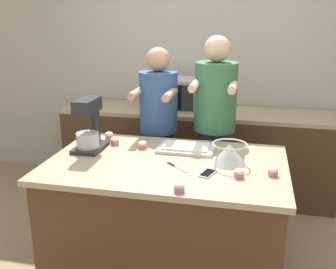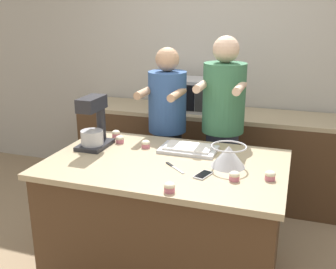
{
  "view_description": "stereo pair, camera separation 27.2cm",
  "coord_description": "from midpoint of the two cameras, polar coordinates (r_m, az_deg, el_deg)",
  "views": [
    {
      "loc": [
        0.57,
        -2.48,
        1.89
      ],
      "look_at": [
        0.0,
        0.05,
        1.07
      ],
      "focal_mm": 42.0,
      "sensor_mm": 36.0,
      "label": 1
    },
    {
      "loc": [
        0.83,
        -2.41,
        1.89
      ],
      "look_at": [
        0.0,
        0.05,
        1.07
      ],
      "focal_mm": 42.0,
      "sensor_mm": 36.0,
      "label": 2
    }
  ],
  "objects": [
    {
      "name": "island_counter",
      "position": [
        2.93,
        -2.95,
        -12.12
      ],
      "size": [
        1.65,
        1.04,
        0.89
      ],
      "color": "#4C331E",
      "rests_on": "ground_plane"
    },
    {
      "name": "person_left",
      "position": [
        3.49,
        -3.61,
        -0.03
      ],
      "size": [
        0.35,
        0.51,
        1.61
      ],
      "color": "#232328",
      "rests_on": "ground_plane"
    },
    {
      "name": "cupcake_0",
      "position": [
        2.28,
        -1.82,
        -7.69
      ],
      "size": [
        0.07,
        0.07,
        0.06
      ],
      "color": "#D17084",
      "rests_on": "island_counter"
    },
    {
      "name": "mixing_bowl",
      "position": [
        2.67,
        6.03,
        -2.77
      ],
      "size": [
        0.24,
        0.24,
        0.15
      ],
      "color": "#BCBCC1",
      "rests_on": "island_counter"
    },
    {
      "name": "cupcake_4",
      "position": [
        2.99,
        -6.34,
        -1.53
      ],
      "size": [
        0.07,
        0.07,
        0.06
      ],
      "color": "#D17084",
      "rests_on": "island_counter"
    },
    {
      "name": "back_counter",
      "position": [
        4.19,
        2.25,
        -2.56
      ],
      "size": [
        2.8,
        0.6,
        0.92
      ],
      "color": "#4C331E",
      "rests_on": "ground_plane"
    },
    {
      "name": "cupcake_5",
      "position": [
        3.26,
        -10.93,
        -0.16
      ],
      "size": [
        0.07,
        0.07,
        0.06
      ],
      "color": "#D17084",
      "rests_on": "island_counter"
    },
    {
      "name": "baking_tray",
      "position": [
        2.94,
        -0.02,
        -2.02
      ],
      "size": [
        0.42,
        0.26,
        0.04
      ],
      "color": "silver",
      "rests_on": "island_counter"
    },
    {
      "name": "knife",
      "position": [
        2.63,
        -1.77,
        -4.76
      ],
      "size": [
        0.17,
        0.16,
        0.01
      ],
      "color": "#BCBCC1",
      "rests_on": "island_counter"
    },
    {
      "name": "stand_mixer",
      "position": [
        3.0,
        -13.96,
        0.96
      ],
      "size": [
        0.2,
        0.3,
        0.39
      ],
      "color": "#232328",
      "rests_on": "island_counter"
    },
    {
      "name": "cell_phone",
      "position": [
        2.52,
        2.71,
        -5.71
      ],
      "size": [
        0.11,
        0.16,
        0.01
      ],
      "color": "silver",
      "rests_on": "island_counter"
    },
    {
      "name": "cupcake_2",
      "position": [
        2.48,
        7.2,
        -5.64
      ],
      "size": [
        0.07,
        0.07,
        0.06
      ],
      "color": "#D17084",
      "rests_on": "island_counter"
    },
    {
      "name": "back_wall",
      "position": [
        4.32,
        3.25,
        10.22
      ],
      "size": [
        10.0,
        0.06,
        2.7
      ],
      "color": "#B2ADA3",
      "rests_on": "ground_plane"
    },
    {
      "name": "microwave_oven",
      "position": [
        4.08,
        -1.3,
        5.92
      ],
      "size": [
        0.55,
        0.39,
        0.32
      ],
      "color": "#B7B7BC",
      "rests_on": "back_counter"
    },
    {
      "name": "cupcake_3",
      "position": [
        2.55,
        12.07,
        -5.29
      ],
      "size": [
        0.07,
        0.07,
        0.06
      ],
      "color": "#D17084",
      "rests_on": "island_counter"
    },
    {
      "name": "person_right",
      "position": [
        3.38,
        4.45,
        0.28
      ],
      "size": [
        0.36,
        0.52,
        1.71
      ],
      "color": "#33384C",
      "rests_on": "ground_plane"
    },
    {
      "name": "cupcake_1",
      "position": [
        3.11,
        -10.24,
        -0.96
      ],
      "size": [
        0.07,
        0.07,
        0.06
      ],
      "color": "#D17084",
      "rests_on": "island_counter"
    }
  ]
}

